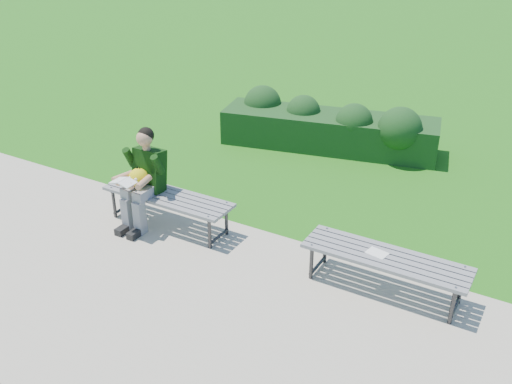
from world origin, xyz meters
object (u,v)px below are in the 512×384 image
at_px(hedge, 330,126).
at_px(paper_sheet, 377,253).
at_px(bench_left, 168,199).
at_px(bench_right, 385,260).
at_px(seated_boy, 143,176).

bearing_deg(hedge, paper_sheet, -59.43).
bearing_deg(hedge, bench_left, -101.04).
bearing_deg(bench_right, hedge, 121.74).
bearing_deg(bench_right, bench_left, -179.14).
relative_size(hedge, paper_sheet, 15.45).
relative_size(bench_left, bench_right, 1.00).
bearing_deg(hedge, seated_boy, -105.15).
xyz_separation_m(bench_left, bench_right, (2.92, 0.04, 0.00)).
height_order(hedge, paper_sheet, hedge).
height_order(hedge, seated_boy, seated_boy).
xyz_separation_m(bench_left, seated_boy, (-0.30, -0.10, 0.30)).
xyz_separation_m(seated_boy, paper_sheet, (3.12, 0.14, -0.24)).
relative_size(hedge, bench_left, 2.11).
bearing_deg(paper_sheet, seated_boy, -177.43).
bearing_deg(bench_right, paper_sheet, 180.00).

